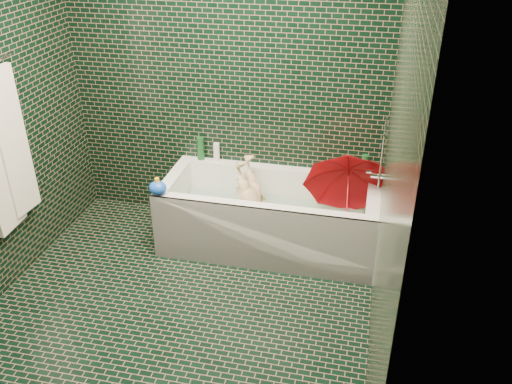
% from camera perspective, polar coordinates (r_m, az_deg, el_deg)
% --- Properties ---
extents(floor, '(2.80, 2.80, 0.00)m').
position_cam_1_polar(floor, '(3.84, -8.56, -12.96)').
color(floor, black).
rests_on(floor, ground).
extents(wall_back, '(2.80, 0.00, 2.80)m').
position_cam_1_polar(wall_back, '(4.40, -3.29, 11.70)').
color(wall_back, black).
rests_on(wall_back, floor).
extents(wall_front, '(2.80, 0.00, 2.80)m').
position_cam_1_polar(wall_front, '(2.14, -24.48, -11.48)').
color(wall_front, black).
rests_on(wall_front, floor).
extents(wall_right, '(0.00, 2.80, 2.80)m').
position_cam_1_polar(wall_right, '(2.94, 13.99, 1.83)').
color(wall_right, black).
rests_on(wall_right, floor).
extents(bathtub, '(1.70, 0.75, 0.55)m').
position_cam_1_polar(bathtub, '(4.38, 1.37, -3.28)').
color(bathtub, white).
rests_on(bathtub, floor).
extents(bath_mat, '(1.35, 0.47, 0.01)m').
position_cam_1_polar(bath_mat, '(4.43, 1.40, -3.77)').
color(bath_mat, green).
rests_on(bath_mat, bathtub).
extents(water, '(1.48, 0.53, 0.00)m').
position_cam_1_polar(water, '(4.35, 1.43, -2.18)').
color(water, silver).
rests_on(water, bathtub).
extents(towel, '(0.08, 0.44, 1.12)m').
position_cam_1_polar(towel, '(4.04, -25.14, 4.01)').
color(towel, silver).
rests_on(towel, towel_rail).
extents(faucet, '(0.18, 0.19, 0.55)m').
position_cam_1_polar(faucet, '(4.06, 12.82, 2.22)').
color(faucet, silver).
rests_on(faucet, wall_right).
extents(child, '(0.91, 0.56, 0.39)m').
position_cam_1_polar(child, '(4.40, -0.24, -1.65)').
color(child, '#D1AE82').
rests_on(child, bathtub).
extents(umbrella, '(0.88, 0.91, 1.01)m').
position_cam_1_polar(umbrella, '(4.14, 9.60, -0.39)').
color(umbrella, red).
rests_on(umbrella, bathtub).
extents(soap_bottle_a, '(0.13, 0.13, 0.28)m').
position_cam_1_polar(soap_bottle_a, '(4.47, 12.46, 1.64)').
color(soap_bottle_a, white).
rests_on(soap_bottle_a, bathtub).
extents(soap_bottle_b, '(0.09, 0.09, 0.18)m').
position_cam_1_polar(soap_bottle_b, '(4.45, 11.02, 1.65)').
color(soap_bottle_b, '#491D6F').
rests_on(soap_bottle_b, bathtub).
extents(soap_bottle_c, '(0.16, 0.16, 0.18)m').
position_cam_1_polar(soap_bottle_c, '(4.43, 10.46, 1.60)').
color(soap_bottle_c, '#154B21').
rests_on(soap_bottle_c, bathtub).
extents(bottle_right_tall, '(0.07, 0.07, 0.20)m').
position_cam_1_polar(bottle_right_tall, '(4.39, 11.35, 2.66)').
color(bottle_right_tall, '#154B21').
rests_on(bottle_right_tall, bathtub).
extents(bottle_right_pump, '(0.06, 0.06, 0.17)m').
position_cam_1_polar(bottle_right_pump, '(4.39, 11.69, 2.47)').
color(bottle_right_pump, silver).
rests_on(bottle_right_pump, bathtub).
extents(bottle_left_tall, '(0.07, 0.07, 0.20)m').
position_cam_1_polar(bottle_left_tall, '(4.63, -5.85, 4.58)').
color(bottle_left_tall, '#154B21').
rests_on(bottle_left_tall, bathtub).
extents(bottle_left_short, '(0.06, 0.06, 0.16)m').
position_cam_1_polar(bottle_left_short, '(4.60, -4.17, 4.20)').
color(bottle_left_short, white).
rests_on(bottle_left_short, bathtub).
extents(rubber_duck, '(0.12, 0.10, 0.10)m').
position_cam_1_polar(rubber_duck, '(4.45, 10.62, 2.31)').
color(rubber_duck, '#FAAB19').
rests_on(rubber_duck, bathtub).
extents(bath_toy, '(0.16, 0.14, 0.13)m').
position_cam_1_polar(bath_toy, '(4.13, -10.31, 0.46)').
color(bath_toy, blue).
rests_on(bath_toy, bathtub).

